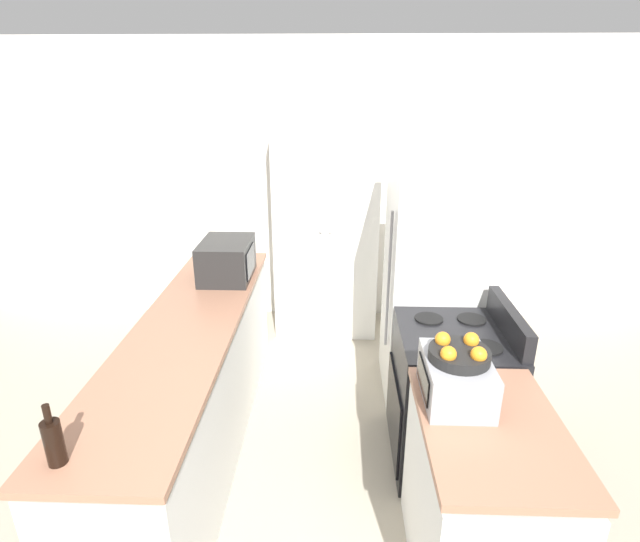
# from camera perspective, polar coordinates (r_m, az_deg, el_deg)

# --- Properties ---
(wall_back) EXTENTS (7.00, 0.06, 2.60)m
(wall_back) POSITION_cam_1_polar(r_m,az_deg,el_deg) (4.76, 0.69, 9.67)
(wall_back) COLOR silver
(wall_back) RESTS_ON ground_plane
(counter_left) EXTENTS (0.60, 2.61, 0.88)m
(counter_left) POSITION_cam_1_polar(r_m,az_deg,el_deg) (3.31, -14.30, -12.94)
(counter_left) COLOR silver
(counter_left) RESTS_ON ground_plane
(counter_right) EXTENTS (0.60, 0.88, 0.88)m
(counter_right) POSITION_cam_1_polar(r_m,az_deg,el_deg) (2.62, 17.90, -24.26)
(counter_right) COLOR silver
(counter_right) RESTS_ON ground_plane
(pantry_cabinet) EXTENTS (0.91, 0.57, 2.07)m
(pantry_cabinet) POSITION_cam_1_polar(r_m,az_deg,el_deg) (4.51, 0.74, 5.55)
(pantry_cabinet) COLOR white
(pantry_cabinet) RESTS_ON ground_plane
(stove) EXTENTS (0.66, 0.70, 1.04)m
(stove) POSITION_cam_1_polar(r_m,az_deg,el_deg) (3.21, 14.55, -13.74)
(stove) COLOR black
(stove) RESTS_ON ground_plane
(refrigerator) EXTENTS (0.71, 0.77, 1.77)m
(refrigerator) POSITION_cam_1_polar(r_m,az_deg,el_deg) (3.68, 13.08, -1.24)
(refrigerator) COLOR white
(refrigerator) RESTS_ON ground_plane
(microwave) EXTENTS (0.36, 0.47, 0.28)m
(microwave) POSITION_cam_1_polar(r_m,az_deg,el_deg) (3.67, -10.59, 1.29)
(microwave) COLOR black
(microwave) RESTS_ON counter_left
(wine_bottle) EXTENTS (0.07, 0.07, 0.26)m
(wine_bottle) POSITION_cam_1_polar(r_m,az_deg,el_deg) (2.20, -28.15, -16.78)
(wine_bottle) COLOR black
(wine_bottle) RESTS_ON counter_left
(toaster_oven) EXTENTS (0.29, 0.39, 0.20)m
(toaster_oven) POSITION_cam_1_polar(r_m,az_deg,el_deg) (2.37, 15.25, -11.84)
(toaster_oven) COLOR #939399
(toaster_oven) RESTS_ON counter_right
(fruit_bowl) EXTENTS (0.27, 0.27, 0.10)m
(fruit_bowl) POSITION_cam_1_polar(r_m,az_deg,el_deg) (2.30, 15.66, -8.97)
(fruit_bowl) COLOR black
(fruit_bowl) RESTS_ON toaster_oven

